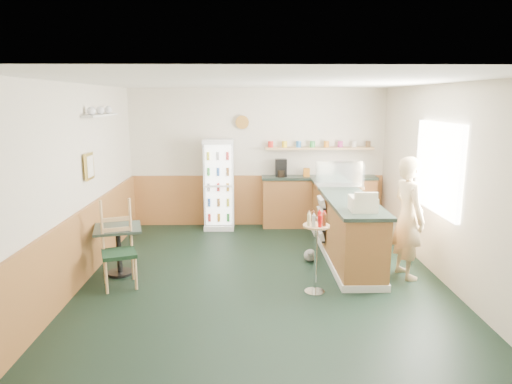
{
  "coord_description": "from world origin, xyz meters",
  "views": [
    {
      "loc": [
        -0.2,
        -5.96,
        2.48
      ],
      "look_at": [
        -0.08,
        0.6,
        1.15
      ],
      "focal_mm": 32.0,
      "sensor_mm": 36.0,
      "label": 1
    }
  ],
  "objects_px": {
    "display_case": "(339,175)",
    "cafe_chair": "(120,241)",
    "cafe_table": "(118,241)",
    "drinks_fridge": "(219,184)",
    "cash_register": "(363,204)",
    "shopkeeper": "(408,218)",
    "condiment_stand": "(316,240)"
  },
  "relations": [
    {
      "from": "display_case",
      "to": "cafe_chair",
      "type": "bearing_deg",
      "value": -153.37
    },
    {
      "from": "cafe_table",
      "to": "cafe_chair",
      "type": "distance_m",
      "value": 0.39
    },
    {
      "from": "drinks_fridge",
      "to": "cafe_table",
      "type": "relative_size",
      "value": 2.23
    },
    {
      "from": "cash_register",
      "to": "shopkeeper",
      "type": "relative_size",
      "value": 0.21
    },
    {
      "from": "shopkeeper",
      "to": "condiment_stand",
      "type": "xyz_separation_m",
      "value": [
        -1.38,
        -0.55,
        -0.14
      ]
    },
    {
      "from": "shopkeeper",
      "to": "cafe_chair",
      "type": "bearing_deg",
      "value": 81.82
    },
    {
      "from": "drinks_fridge",
      "to": "display_case",
      "type": "height_order",
      "value": "drinks_fridge"
    },
    {
      "from": "display_case",
      "to": "cafe_chair",
      "type": "distance_m",
      "value": 3.71
    },
    {
      "from": "cash_register",
      "to": "condiment_stand",
      "type": "bearing_deg",
      "value": -150.34
    },
    {
      "from": "cash_register",
      "to": "condiment_stand",
      "type": "height_order",
      "value": "cash_register"
    },
    {
      "from": "display_case",
      "to": "condiment_stand",
      "type": "xyz_separation_m",
      "value": [
        -0.68,
        -1.99,
        -0.51
      ]
    },
    {
      "from": "display_case",
      "to": "condiment_stand",
      "type": "height_order",
      "value": "display_case"
    },
    {
      "from": "display_case",
      "to": "cash_register",
      "type": "xyz_separation_m",
      "value": [
        0.0,
        -1.62,
        -0.12
      ]
    },
    {
      "from": "cafe_table",
      "to": "condiment_stand",
      "type": "bearing_deg",
      "value": -14.32
    },
    {
      "from": "display_case",
      "to": "cash_register",
      "type": "distance_m",
      "value": 1.62
    },
    {
      "from": "drinks_fridge",
      "to": "shopkeeper",
      "type": "height_order",
      "value": "drinks_fridge"
    },
    {
      "from": "display_case",
      "to": "shopkeeper",
      "type": "height_order",
      "value": "shopkeeper"
    },
    {
      "from": "condiment_stand",
      "to": "cafe_table",
      "type": "distance_m",
      "value": 2.82
    },
    {
      "from": "display_case",
      "to": "condiment_stand",
      "type": "bearing_deg",
      "value": -108.78
    },
    {
      "from": "condiment_stand",
      "to": "drinks_fridge",
      "type": "bearing_deg",
      "value": 114.67
    },
    {
      "from": "condiment_stand",
      "to": "cafe_chair",
      "type": "height_order",
      "value": "cafe_chair"
    },
    {
      "from": "drinks_fridge",
      "to": "shopkeeper",
      "type": "bearing_deg",
      "value": -42.42
    },
    {
      "from": "display_case",
      "to": "cafe_chair",
      "type": "relative_size",
      "value": 0.67
    },
    {
      "from": "cash_register",
      "to": "cafe_table",
      "type": "bearing_deg",
      "value": 175.66
    },
    {
      "from": "cash_register",
      "to": "cafe_chair",
      "type": "distance_m",
      "value": 3.31
    },
    {
      "from": "display_case",
      "to": "shopkeeper",
      "type": "xyz_separation_m",
      "value": [
        0.7,
        -1.44,
        -0.37
      ]
    },
    {
      "from": "cash_register",
      "to": "shopkeeper",
      "type": "distance_m",
      "value": 0.76
    },
    {
      "from": "drinks_fridge",
      "to": "cash_register",
      "type": "bearing_deg",
      "value": -52.54
    },
    {
      "from": "shopkeeper",
      "to": "cafe_chair",
      "type": "height_order",
      "value": "shopkeeper"
    },
    {
      "from": "display_case",
      "to": "cafe_chair",
      "type": "height_order",
      "value": "display_case"
    },
    {
      "from": "condiment_stand",
      "to": "cafe_chair",
      "type": "distance_m",
      "value": 2.62
    },
    {
      "from": "shopkeeper",
      "to": "cafe_chair",
      "type": "distance_m",
      "value": 3.98
    }
  ]
}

